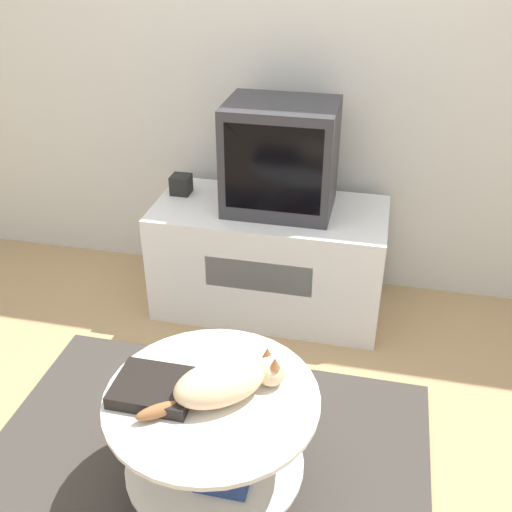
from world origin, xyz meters
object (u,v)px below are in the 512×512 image
tv (281,157)px  cat (225,382)px  dvd_box (155,388)px  speaker (181,184)px

tv → cat: 1.24m
tv → dvd_box: (-0.17, -1.24, -0.33)m
tv → cat: size_ratio=1.20×
speaker → cat: size_ratio=0.22×
dvd_box → cat: bearing=8.5°
tv → speaker: bearing=174.2°
dvd_box → cat: 0.23m
speaker → cat: bearing=-65.6°
speaker → dvd_box: (0.34, -1.29, -0.13)m
cat → speaker: bearing=77.4°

